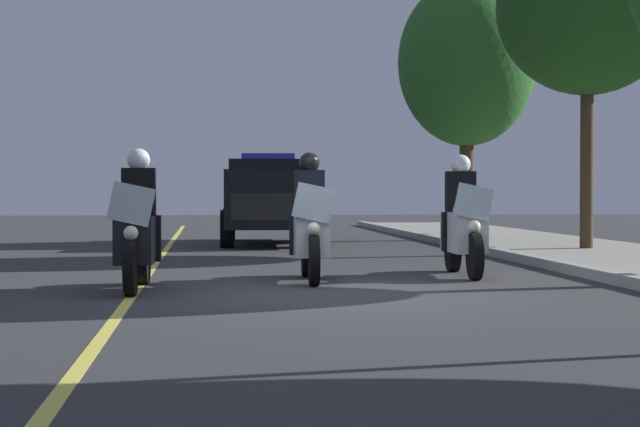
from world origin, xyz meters
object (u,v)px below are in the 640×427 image
object	(u,v)px
police_motorcycle_lead_left	(137,232)
tree_behind_suv	(467,63)
police_motorcycle_trailing	(463,226)
police_suv	(268,197)
tree_far_back	(588,8)
police_motorcycle_lead_right	(310,229)

from	to	relation	value
police_motorcycle_lead_left	tree_behind_suv	bearing A→B (deg)	150.02
police_motorcycle_lead_left	tree_behind_suv	world-z (taller)	tree_behind_suv
police_motorcycle_trailing	police_suv	bearing A→B (deg)	-166.30
police_suv	tree_behind_suv	size ratio (longest dim) A/B	0.79
tree_behind_suv	tree_far_back	bearing A→B (deg)	9.37
police_motorcycle_lead_left	police_motorcycle_trailing	world-z (taller)	same
police_motorcycle_trailing	police_motorcycle_lead_left	bearing A→B (deg)	-69.04
tree_behind_suv	police_motorcycle_lead_right	bearing A→B (deg)	-23.60
police_motorcycle_lead_right	tree_far_back	bearing A→B (deg)	133.73
police_suv	tree_far_back	size ratio (longest dim) A/B	0.79
police_motorcycle_lead_left	police_motorcycle_lead_right	bearing A→B (deg)	115.93
police_motorcycle_lead_right	police_suv	distance (m)	9.84
police_motorcycle_trailing	tree_behind_suv	world-z (taller)	tree_behind_suv
police_motorcycle_lead_left	police_motorcycle_lead_right	distance (m)	2.45
tree_far_back	police_motorcycle_lead_left	bearing A→B (deg)	-50.36
police_motorcycle_lead_right	tree_behind_suv	distance (m)	12.86
police_motorcycle_lead_left	tree_far_back	distance (m)	11.23
police_motorcycle_lead_right	police_motorcycle_trailing	distance (m)	2.32
police_motorcycle_lead_right	tree_behind_suv	size ratio (longest dim) A/B	0.34
police_motorcycle_lead_left	tree_behind_suv	xyz separation A→B (m)	(-12.37, 7.14, 3.62)
police_motorcycle_trailing	tree_far_back	distance (m)	7.37
tree_far_back	police_suv	bearing A→B (deg)	-125.58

